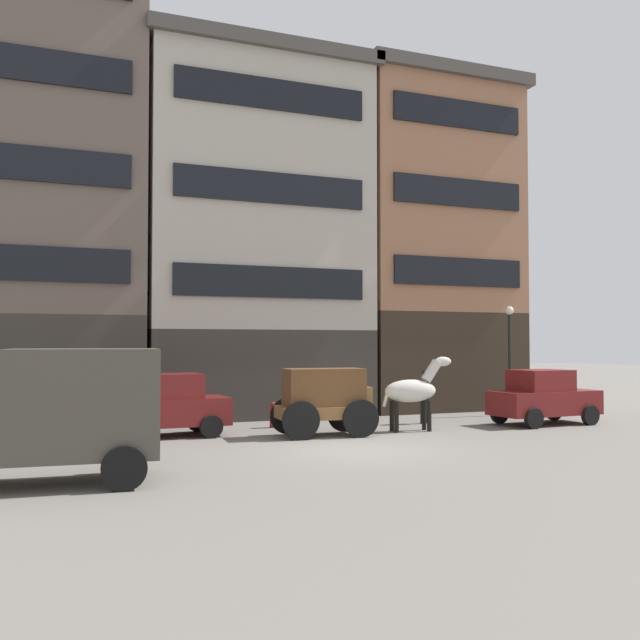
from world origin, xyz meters
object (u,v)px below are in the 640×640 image
at_px(delivery_truck_near, 51,411).
at_px(streetlamp_curbside, 510,344).
at_px(cargo_wagon, 325,397).
at_px(sedan_light, 543,397).
at_px(sedan_dark, 165,405).
at_px(pedestrian_officer, 425,394).
at_px(fire_hydrant_curbside, 273,414).
at_px(draft_horse, 413,390).

height_order(delivery_truck_near, streetlamp_curbside, streetlamp_curbside).
height_order(cargo_wagon, sedan_light, cargo_wagon).
relative_size(delivery_truck_near, sedan_dark, 1.19).
relative_size(cargo_wagon, sedan_dark, 0.80).
bearing_deg(pedestrian_officer, delivery_truck_near, -151.98).
bearing_deg(fire_hydrant_curbside, cargo_wagon, -72.43).
bearing_deg(streetlamp_curbside, cargo_wagon, -161.77).
height_order(sedan_dark, streetlamp_curbside, streetlamp_curbside).
bearing_deg(streetlamp_curbside, delivery_truck_near, -155.19).
distance_m(sedan_dark, fire_hydrant_curbside, 3.79).
xyz_separation_m(sedan_dark, streetlamp_curbside, (13.16, 1.34, 1.76)).
bearing_deg(fire_hydrant_curbside, sedan_light, -16.26).
xyz_separation_m(draft_horse, pedestrian_officer, (1.41, 1.69, -0.29)).
bearing_deg(sedan_dark, pedestrian_officer, 1.02).
relative_size(pedestrian_officer, streetlamp_curbside, 0.44).
relative_size(draft_horse, streetlamp_curbside, 0.57).
bearing_deg(streetlamp_curbside, sedan_dark, -174.17).
bearing_deg(streetlamp_curbside, draft_horse, -153.54).
bearing_deg(cargo_wagon, streetlamp_curbside, 18.23).
height_order(pedestrian_officer, fire_hydrant_curbside, pedestrian_officer).
height_order(delivery_truck_near, fire_hydrant_curbside, delivery_truck_near).
relative_size(delivery_truck_near, streetlamp_curbside, 1.09).
bearing_deg(sedan_dark, cargo_wagon, -19.12).
xyz_separation_m(delivery_truck_near, fire_hydrant_curbside, (6.85, 7.19, -1.00)).
relative_size(cargo_wagon, streetlamp_curbside, 0.73).
distance_m(cargo_wagon, delivery_truck_near, 8.97).
relative_size(sedan_light, pedestrian_officer, 2.10).
bearing_deg(cargo_wagon, pedestrian_officer, 21.20).
bearing_deg(sedan_dark, draft_horse, -11.78).
relative_size(cargo_wagon, pedestrian_officer, 1.67).
bearing_deg(draft_horse, streetlamp_curbside, 26.46).
distance_m(delivery_truck_near, sedan_dark, 7.03).
distance_m(draft_horse, pedestrian_officer, 2.22).
bearing_deg(sedan_light, streetlamp_curbside, 73.99).
xyz_separation_m(sedan_light, streetlamp_curbside, (0.84, 2.92, 1.76)).
bearing_deg(streetlamp_curbside, sedan_light, -106.01).
relative_size(draft_horse, sedan_dark, 0.63).
distance_m(cargo_wagon, streetlamp_curbside, 9.32).
height_order(draft_horse, streetlamp_curbside, streetlamp_curbside).
bearing_deg(streetlamp_curbside, pedestrian_officer, -164.84).
relative_size(cargo_wagon, draft_horse, 1.28).
bearing_deg(cargo_wagon, draft_horse, -0.07).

